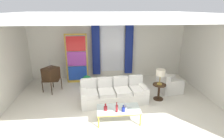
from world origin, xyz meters
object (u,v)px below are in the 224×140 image
bottle_ruby_flask (106,108)px  table_lamp_brass (161,73)px  bottle_crystal_tall (123,109)px  round_side_table (159,90)px  bottle_amber_squat (117,108)px  vintage_tv (51,74)px  coffee_table (118,110)px  bottle_blue_decanter (125,107)px  peacock_figurine (87,81)px  armchair_white (168,85)px  couch_white_long (113,93)px  stained_glass_divider (77,60)px

bottle_ruby_flask → table_lamp_brass: (2.03, 1.28, 0.54)m
bottle_crystal_tall → round_side_table: size_ratio=0.34×
bottle_amber_squat → vintage_tv: vintage_tv is taller
coffee_table → bottle_blue_decanter: 0.22m
bottle_amber_squat → table_lamp_brass: bearing=39.1°
round_side_table → peacock_figurine: bearing=151.1°
vintage_tv → armchair_white: (4.67, -0.45, -0.44)m
bottle_ruby_flask → bottle_blue_decanter: bearing=0.2°
bottle_ruby_flask → vintage_tv: size_ratio=0.16×
coffee_table → vintage_tv: bearing=136.5°
bottle_crystal_tall → armchair_white: (2.13, 2.01, -0.19)m
bottle_crystal_tall → bottle_amber_squat: size_ratio=0.66×
coffee_table → armchair_white: size_ratio=1.37×
couch_white_long → round_side_table: bearing=-1.1°
peacock_figurine → round_side_table: round_side_table is taller
armchair_white → table_lamp_brass: 1.14m
bottle_blue_decanter → bottle_crystal_tall: (-0.07, -0.11, 0.00)m
vintage_tv → armchair_white: 4.71m
peacock_figurine → bottle_blue_decanter: bearing=-65.8°
bottle_blue_decanter → stained_glass_divider: stained_glass_divider is taller
armchair_white → peacock_figurine: size_ratio=1.54×
armchair_white → couch_white_long: bearing=-165.5°
bottle_blue_decanter → vintage_tv: (-2.61, 2.35, 0.25)m
stained_glass_divider → bottle_ruby_flask: bearing=-71.4°
bottle_ruby_flask → table_lamp_brass: table_lamp_brass is taller
round_side_table → bottle_amber_squat: bearing=-140.9°
round_side_table → coffee_table: bearing=-143.2°
bottle_ruby_flask → table_lamp_brass: 2.46m
bottle_crystal_tall → stained_glass_divider: (-1.58, 3.31, 0.58)m
bottle_amber_squat → peacock_figurine: bearing=108.7°
bottle_crystal_tall → armchair_white: armchair_white is taller
bottle_crystal_tall → table_lamp_brass: 2.14m
bottle_amber_squat → armchair_white: (2.32, 2.02, -0.25)m
stained_glass_divider → round_side_table: stained_glass_divider is taller
bottle_blue_decanter → peacock_figurine: 3.04m
bottle_blue_decanter → vintage_tv: bearing=138.1°
bottle_blue_decanter → bottle_crystal_tall: bearing=-122.9°
couch_white_long → table_lamp_brass: table_lamp_brass is taller
table_lamp_brass → armchair_white: bearing=45.9°
bottle_crystal_tall → bottle_ruby_flask: size_ratio=0.94×
vintage_tv → peacock_figurine: size_ratio=2.24×
couch_white_long → peacock_figurine: couch_white_long is taller
bottle_blue_decanter → bottle_amber_squat: 0.30m
couch_white_long → bottle_ruby_flask: couch_white_long is taller
bottle_ruby_flask → table_lamp_brass: size_ratio=0.38×
coffee_table → stained_glass_divider: size_ratio=0.58×
round_side_table → couch_white_long: bearing=178.9°
bottle_blue_decanter → peacock_figurine: bottle_blue_decanter is taller
bottle_blue_decanter → round_side_table: 1.94m
coffee_table → stained_glass_divider: (-1.46, 3.16, 0.68)m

